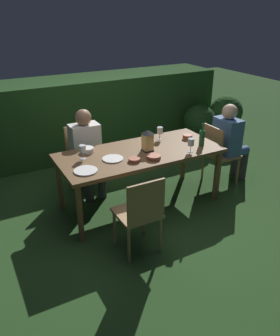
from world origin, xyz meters
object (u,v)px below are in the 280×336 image
Objects in this scene: bowl_olives at (187,137)px; potted_plant_by_hedge at (199,123)px; bowl_salad at (134,160)px; plate_a at (113,159)px; lantern_centerpiece at (148,139)px; person_in_cream at (87,149)px; chair_side_left_a at (140,212)px; potted_plant_corner at (226,114)px; plate_b at (86,171)px; wine_glass_a at (191,143)px; dining_table at (140,155)px; bowl_dip at (87,150)px; chair_side_right_a at (83,154)px; wine_glass_b at (83,149)px; chair_head_far at (218,152)px; green_bottle_on_table at (202,138)px; person_in_blue at (230,139)px; wine_glass_c at (160,131)px; bowl_bread at (154,157)px.

bowl_olives is 1.70m from potted_plant_by_hedge.
plate_a is at bearing 138.55° from bowl_salad.
bowl_salad is at bearing -144.52° from lantern_centerpiece.
lantern_centerpiece is (0.54, -0.66, 0.25)m from person_in_cream.
chair_side_left_a is 3.64m from potted_plant_corner.
bowl_salad is at bearing -2.14° from plate_b.
dining_table is at bearing 150.19° from wine_glass_a.
plate_a is at bearing -171.13° from dining_table.
plate_a is at bearing 165.21° from wine_glass_a.
potted_plant_corner is at bearing 18.18° from bowl_dip.
dining_table is 2.60× the size of potted_plant_by_hedge.
bowl_olives is at bearing -31.82° from chair_side_right_a.
wine_glass_b reaches higher than potted_plant_by_hedge.
person_in_cream reaches higher than bowl_olives.
bowl_salad reaches higher than potted_plant_by_hedge.
chair_head_far is 5.15× the size of wine_glass_b.
dining_table is 6.85× the size of green_bottle_on_table.
potted_plant_by_hedge is at bearing 35.96° from lantern_centerpiece.
plate_b is at bearing -167.97° from lantern_centerpiece.
person_in_cream is 0.89m from lantern_centerpiece.
dining_table is 0.64m from bowl_dip.
chair_side_right_a is (-1.69, 0.83, 0.00)m from chair_head_far.
person_in_cream reaches higher than chair_side_right_a.
potted_plant_corner is at bearing 8.86° from chair_side_right_a.
person_in_blue is 6.80× the size of wine_glass_c.
bowl_dip is at bearing 137.42° from bowl_bread.
potted_plant_by_hedge is (2.35, 2.12, -0.05)m from chair_side_left_a.
dining_table is at bearing 49.21° from bowl_salad.
chair_side_right_a reaches higher than potted_plant_by_hedge.
person_in_blue reaches higher than bowl_dip.
chair_head_far is at bearing -134.56° from potted_plant_corner.
wine_glass_a is at bearing -5.79° from bowl_salad.
chair_head_far is 6.44× the size of bowl_salad.
potted_plant_corner is (2.48, 1.56, -0.25)m from bowl_bread.
bowl_salad is (-0.96, -0.02, -0.09)m from green_bottle_on_table.
bowl_salad is at bearing -178.77° from green_bottle_on_table.
green_bottle_on_table is at bearing -88.92° from bowl_olives.
bowl_olives is (1.20, -0.75, 0.29)m from chair_side_right_a.
green_bottle_on_table reaches higher than plate_a.
bowl_dip is (-0.57, 0.28, 0.08)m from dining_table.
potted_plant_corner is (2.96, 2.12, 0.04)m from chair_side_left_a.
bowl_bread is at bearing -103.44° from lantern_centerpiece.
green_bottle_on_table is at bearing -156.52° from chair_head_far.
wine_glass_c is (0.42, 0.23, 0.17)m from dining_table.
green_bottle_on_table is 1.72× the size of wine_glass_a.
green_bottle_on_table is 1.54m from plate_b.
lantern_centerpiece reaches higher than potted_plant_corner.
chair_head_far is at bearing -117.13° from potted_plant_by_hedge.
chair_side_right_a reaches higher than bowl_dip.
potted_plant_corner reaches higher than potted_plant_by_hedge.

